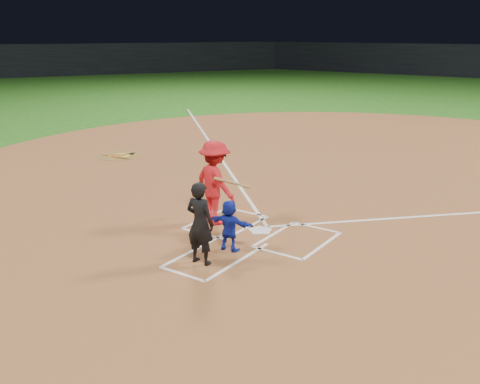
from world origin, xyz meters
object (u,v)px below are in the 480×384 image
Objects in this scene: umpire at (200,223)px; home_plate at (260,230)px; batter_at_plate at (215,183)px; on_deck_circle at (120,156)px; catcher at (229,225)px.

home_plate is at bearing -93.17° from umpire.
home_plate is 0.30× the size of batter_at_plate.
batter_at_plate is (-1.15, 2.03, 0.17)m from umpire.
umpire is (-0.03, -2.18, 0.83)m from home_plate.
home_plate is 2.34m from umpire.
batter_at_plate is at bearing -62.70° from umpire.
batter_at_plate reaches higher than on_deck_circle.
batter_at_plate is (-1.18, -0.15, 1.00)m from home_plate.
catcher is 0.91m from umpire.
umpire is at bearing 89.16° from home_plate.
catcher is at bearing -98.68° from umpire.
catcher is 0.55× the size of batter_at_plate.
catcher reaches higher than on_deck_circle.
umpire reaches higher than catcher.
on_deck_circle is 1.54× the size of catcher.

